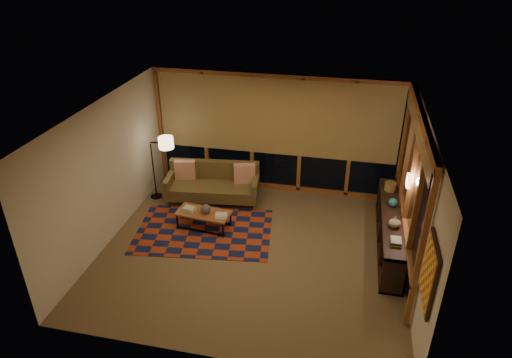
% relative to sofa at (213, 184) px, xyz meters
% --- Properties ---
extents(floor, '(5.50, 5.00, 0.01)m').
position_rel_sofa_xyz_m(floor, '(1.25, -1.61, -0.41)').
color(floor, '#796B4C').
rests_on(floor, ground).
extents(ceiling, '(5.50, 5.00, 0.01)m').
position_rel_sofa_xyz_m(ceiling, '(1.25, -1.61, 2.29)').
color(ceiling, white).
rests_on(ceiling, walls).
extents(walls, '(5.51, 5.01, 2.70)m').
position_rel_sofa_xyz_m(walls, '(1.25, -1.61, 0.94)').
color(walls, silver).
rests_on(walls, floor).
extents(window_wall_back, '(5.30, 0.16, 2.60)m').
position_rel_sofa_xyz_m(window_wall_back, '(1.25, 0.82, 0.94)').
color(window_wall_back, '#B1683B').
rests_on(window_wall_back, walls).
extents(window_wall_right, '(0.16, 3.70, 2.60)m').
position_rel_sofa_xyz_m(window_wall_right, '(3.93, -1.01, 0.94)').
color(window_wall_right, '#B1683B').
rests_on(window_wall_right, walls).
extents(wall_art, '(0.06, 0.74, 0.94)m').
position_rel_sofa_xyz_m(wall_art, '(3.96, -3.46, 1.04)').
color(wall_art, red).
rests_on(wall_art, walls).
extents(wall_sconce, '(0.12, 0.18, 0.22)m').
position_rel_sofa_xyz_m(wall_sconce, '(3.87, -1.16, 1.14)').
color(wall_sconce, '#FFE6B7').
rests_on(wall_sconce, walls).
extents(sofa, '(2.07, 1.04, 0.81)m').
position_rel_sofa_xyz_m(sofa, '(0.00, 0.00, 0.00)').
color(sofa, brown).
rests_on(sofa, floor).
extents(pillow_left, '(0.48, 0.24, 0.45)m').
position_rel_sofa_xyz_m(pillow_left, '(-0.66, 0.13, 0.23)').
color(pillow_left, '#DB4322').
rests_on(pillow_left, sofa).
extents(pillow_right, '(0.49, 0.26, 0.47)m').
position_rel_sofa_xyz_m(pillow_right, '(0.67, 0.23, 0.23)').
color(pillow_right, '#DB4322').
rests_on(pillow_right, sofa).
extents(area_rug, '(2.86, 2.10, 0.01)m').
position_rel_sofa_xyz_m(area_rug, '(0.17, -1.20, -0.40)').
color(area_rug, '#A1361A').
rests_on(area_rug, floor).
extents(coffee_table, '(1.12, 0.60, 0.36)m').
position_rel_sofa_xyz_m(coffee_table, '(0.14, -1.06, -0.23)').
color(coffee_table, '#B1683B').
rests_on(coffee_table, floor).
extents(book_stack_a, '(0.27, 0.23, 0.07)m').
position_rel_sofa_xyz_m(book_stack_a, '(-0.17, -1.06, -0.01)').
color(book_stack_a, beige).
rests_on(book_stack_a, coffee_table).
extents(book_stack_b, '(0.30, 0.26, 0.05)m').
position_rel_sofa_xyz_m(book_stack_b, '(0.52, -1.14, -0.02)').
color(book_stack_b, beige).
rests_on(book_stack_b, coffee_table).
extents(ceramic_pot, '(0.24, 0.24, 0.19)m').
position_rel_sofa_xyz_m(ceramic_pot, '(0.19, -1.07, 0.05)').
color(ceramic_pot, '#28272F').
rests_on(ceramic_pot, coffee_table).
extents(floor_lamp, '(0.54, 0.40, 1.46)m').
position_rel_sofa_xyz_m(floor_lamp, '(-1.30, -0.12, 0.32)').
color(floor_lamp, black).
rests_on(floor_lamp, floor).
extents(bookshelf, '(0.40, 2.84, 0.71)m').
position_rel_sofa_xyz_m(bookshelf, '(3.74, -0.89, -0.05)').
color(bookshelf, '#36221C').
rests_on(bookshelf, floor).
extents(basket, '(0.25, 0.25, 0.17)m').
position_rel_sofa_xyz_m(basket, '(3.72, -0.01, 0.39)').
color(basket, '#9E7F43').
rests_on(basket, bookshelf).
extents(teal_bowl, '(0.22, 0.22, 0.17)m').
position_rel_sofa_xyz_m(teal_bowl, '(3.74, -0.64, 0.39)').
color(teal_bowl, '#205E5C').
rests_on(teal_bowl, bookshelf).
extents(vase, '(0.21, 0.21, 0.21)m').
position_rel_sofa_xyz_m(vase, '(3.74, -1.33, 0.41)').
color(vase, tan).
rests_on(vase, bookshelf).
extents(shelf_book_stack, '(0.26, 0.31, 0.08)m').
position_rel_sofa_xyz_m(shelf_book_stack, '(3.74, -1.82, 0.34)').
color(shelf_book_stack, beige).
rests_on(shelf_book_stack, bookshelf).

